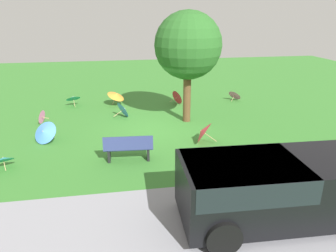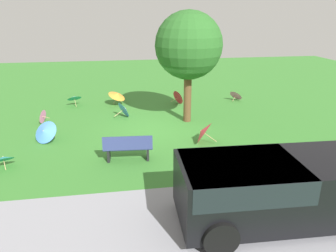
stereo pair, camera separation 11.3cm
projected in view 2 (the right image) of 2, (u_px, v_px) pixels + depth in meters
ground at (160, 128)px, 13.47m from camera, size 40.00×40.00×0.00m
road_strip at (200, 225)px, 7.34m from camera, size 40.00×3.54×0.01m
van_dark at (272, 186)px, 7.24m from camera, size 4.66×2.25×1.53m
park_bench at (128, 148)px, 10.36m from camera, size 1.63×0.59×0.90m
shade_tree at (189, 46)px, 13.18m from camera, size 2.83×2.83×4.74m
parasol_orange_0 at (117, 95)px, 16.50m from camera, size 1.21×1.21×0.84m
parasol_pink_0 at (236, 95)px, 17.47m from camera, size 0.87×0.90×0.61m
parasol_pink_1 at (42, 116)px, 13.94m from camera, size 0.54×0.64×0.62m
parasol_teal_0 at (3, 158)px, 9.92m from camera, size 0.81×0.79×0.54m
parasol_red_0 at (179, 97)px, 16.83m from camera, size 0.85×0.85×0.76m
parasol_blue_0 at (124, 109)px, 14.73m from camera, size 0.87×0.92×0.77m
parasol_blue_1 at (44, 132)px, 11.85m from camera, size 1.14×1.08×0.82m
parasol_red_1 at (203, 132)px, 11.78m from camera, size 0.98×1.11×0.88m
parasol_teal_1 at (74, 98)px, 16.41m from camera, size 0.92×0.91×0.67m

